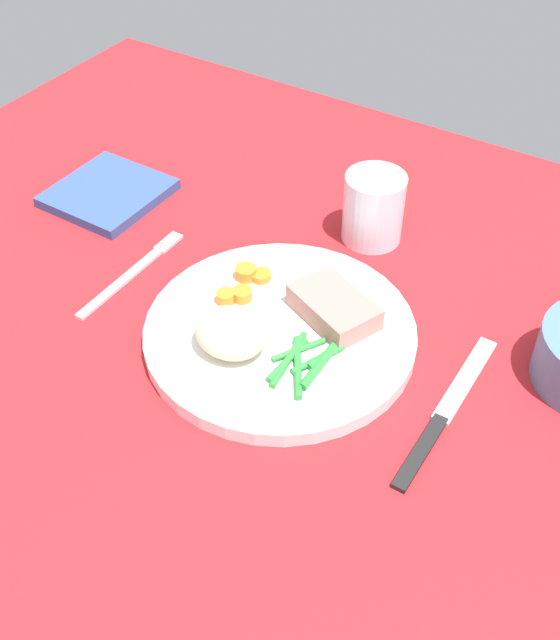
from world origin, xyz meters
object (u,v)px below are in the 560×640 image
Objects in this scene: fork at (131,274)px; napkin at (108,193)px; water_glass at (373,212)px; dinner_plate at (280,333)px; knife at (445,413)px; meat_portion at (334,307)px.

napkin reaches higher than fork.
napkin is (-30.70, -9.93, -2.77)cm from water_glass.
dinner_plate is 18.91cm from fork.
knife is at bearing -0.92° from dinner_plate.
meat_portion is 0.42× the size of knife.
knife reaches higher than fork.
napkin is at bearing -162.08° from water_glass.
dinner_plate is 1.61× the size of fork.
meat_portion reaches higher than fork.
dinner_plate is at bearing -130.60° from meat_portion.
water_glass reaches higher than meat_portion.
knife is at bearing 3.01° from fork.
meat_portion is 15.04cm from knife.
napkin reaches higher than knife.
dinner_plate is 3.09× the size of meat_portion.
dinner_plate is 3.33× the size of water_glass.
meat_portion reaches higher than napkin.
meat_portion reaches higher than knife.
water_glass is at bearing 17.92° from napkin.
meat_portion is at bearing 163.42° from knife.
fork is at bearing -133.39° from water_glass.
fork is 1.31× the size of napkin.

